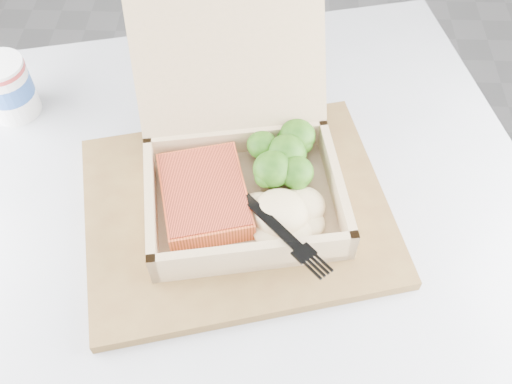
{
  "coord_description": "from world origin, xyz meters",
  "views": [
    {
      "loc": [
        0.24,
        -0.78,
        1.31
      ],
      "look_at": [
        0.22,
        -0.39,
        0.78
      ],
      "focal_mm": 40.0,
      "sensor_mm": 36.0,
      "label": 1
    }
  ],
  "objects_px": {
    "cafe_table": "(229,314)",
    "serving_tray": "(237,209)",
    "paper_cup": "(7,86)",
    "takeout_container": "(240,152)"
  },
  "relations": [
    {
      "from": "takeout_container",
      "to": "paper_cup",
      "type": "distance_m",
      "value": 0.34
    },
    {
      "from": "serving_tray",
      "to": "takeout_container",
      "type": "height_order",
      "value": "takeout_container"
    },
    {
      "from": "cafe_table",
      "to": "serving_tray",
      "type": "relative_size",
      "value": 2.74
    },
    {
      "from": "cafe_table",
      "to": "serving_tray",
      "type": "height_order",
      "value": "serving_tray"
    },
    {
      "from": "cafe_table",
      "to": "paper_cup",
      "type": "distance_m",
      "value": 0.44
    },
    {
      "from": "cafe_table",
      "to": "paper_cup",
      "type": "height_order",
      "value": "paper_cup"
    },
    {
      "from": "takeout_container",
      "to": "paper_cup",
      "type": "bearing_deg",
      "value": 149.52
    },
    {
      "from": "cafe_table",
      "to": "serving_tray",
      "type": "xyz_separation_m",
      "value": [
        0.01,
        0.05,
        0.2
      ]
    },
    {
      "from": "cafe_table",
      "to": "paper_cup",
      "type": "bearing_deg",
      "value": 145.11
    },
    {
      "from": "serving_tray",
      "to": "paper_cup",
      "type": "xyz_separation_m",
      "value": [
        -0.32,
        0.16,
        0.04
      ]
    }
  ]
}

